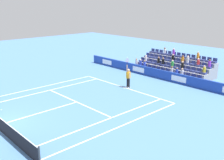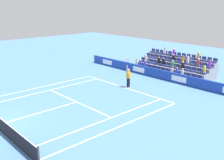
% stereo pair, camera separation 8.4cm
% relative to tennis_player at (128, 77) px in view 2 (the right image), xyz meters
% --- Properties ---
extents(line_baseline, '(10.97, 0.10, 0.01)m').
position_rel_tennis_player_xyz_m(line_baseline, '(0.11, 0.28, -0.99)').
color(line_baseline, white).
rests_on(line_baseline, ground).
extents(line_service, '(8.23, 0.10, 0.01)m').
position_rel_tennis_player_xyz_m(line_service, '(0.11, 5.77, -0.99)').
color(line_service, white).
rests_on(line_service, ground).
extents(line_centre_service, '(0.10, 6.40, 0.01)m').
position_rel_tennis_player_xyz_m(line_centre_service, '(0.11, 8.97, -0.99)').
color(line_centre_service, white).
rests_on(line_centre_service, ground).
extents(line_singles_sideline_left, '(0.10, 11.89, 0.01)m').
position_rel_tennis_player_xyz_m(line_singles_sideline_left, '(4.23, 6.23, -0.99)').
color(line_singles_sideline_left, white).
rests_on(line_singles_sideline_left, ground).
extents(line_singles_sideline_right, '(0.10, 11.89, 0.01)m').
position_rel_tennis_player_xyz_m(line_singles_sideline_right, '(-4.00, 6.23, -0.99)').
color(line_singles_sideline_right, white).
rests_on(line_singles_sideline_right, ground).
extents(line_doubles_sideline_left, '(0.10, 11.89, 0.01)m').
position_rel_tennis_player_xyz_m(line_doubles_sideline_left, '(5.60, 6.23, -0.99)').
color(line_doubles_sideline_left, white).
rests_on(line_doubles_sideline_left, ground).
extents(line_doubles_sideline_right, '(0.10, 11.89, 0.01)m').
position_rel_tennis_player_xyz_m(line_doubles_sideline_right, '(-5.37, 6.23, -0.99)').
color(line_doubles_sideline_right, white).
rests_on(line_doubles_sideline_right, ground).
extents(line_centre_mark, '(0.10, 0.20, 0.01)m').
position_rel_tennis_player_xyz_m(line_centre_mark, '(0.11, 0.38, -0.99)').
color(line_centre_mark, white).
rests_on(line_centre_mark, ground).
extents(sponsor_barrier, '(20.93, 0.22, 0.97)m').
position_rel_tennis_player_xyz_m(sponsor_barrier, '(0.11, -4.56, -0.51)').
color(sponsor_barrier, '#193899').
rests_on(sponsor_barrier, ground).
extents(tennis_player, '(0.52, 0.39, 2.85)m').
position_rel_tennis_player_xyz_m(tennis_player, '(0.00, 0.00, 0.00)').
color(tennis_player, black).
rests_on(tennis_player, ground).
extents(stadium_stand, '(8.68, 3.80, 2.61)m').
position_rel_tennis_player_xyz_m(stadium_stand, '(0.11, -7.49, -0.30)').
color(stadium_stand, gray).
rests_on(stadium_stand, ground).
extents(loose_tennis_ball, '(0.07, 0.07, 0.07)m').
position_rel_tennis_player_xyz_m(loose_tennis_ball, '(2.52, 10.83, -0.96)').
color(loose_tennis_ball, '#D1E533').
rests_on(loose_tennis_ball, ground).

